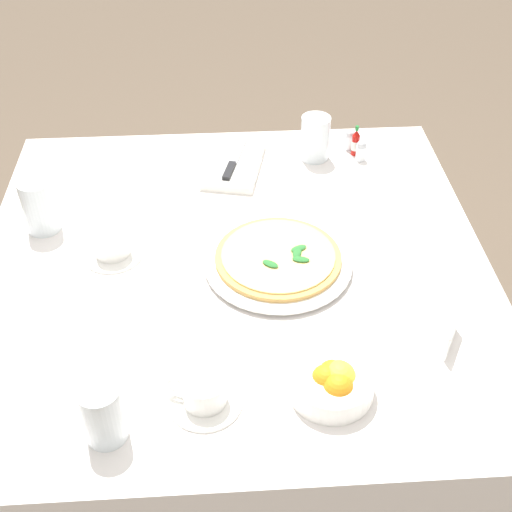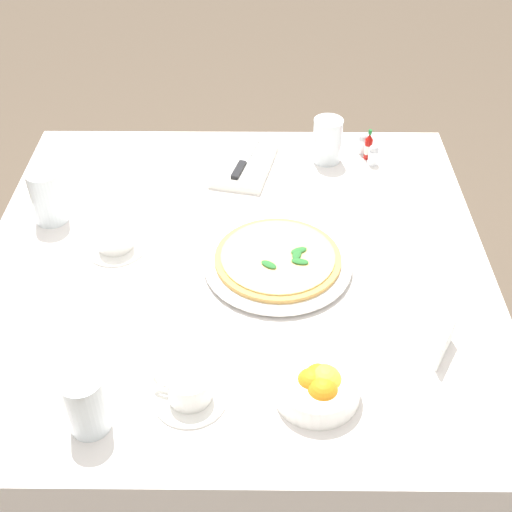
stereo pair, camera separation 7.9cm
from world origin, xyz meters
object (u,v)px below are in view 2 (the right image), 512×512
object	(u,v)px
hot_sauce_bottle	(368,147)
citrus_bowl	(318,385)
coffee_cup_near_right	(114,237)
water_glass_near_left	(48,199)
coffee_cup_far_right	(189,389)
pepper_shaker	(373,156)
water_glass_back_corner	(327,142)
dinner_knife	(245,160)
water_glass_far_left	(87,407)
menu_card	(446,344)
salt_shaker	(363,144)
pizza_plate	(278,263)
napkin_folded	(244,165)
pizza	(278,258)

from	to	relation	value
hot_sauce_bottle	citrus_bowl	bearing A→B (deg)	167.13
coffee_cup_near_right	water_glass_near_left	world-z (taller)	water_glass_near_left
coffee_cup_far_right	pepper_shaker	distance (m)	0.86
coffee_cup_far_right	water_glass_back_corner	distance (m)	0.83
pepper_shaker	dinner_knife	bearing A→B (deg)	93.53
water_glass_far_left	hot_sauce_bottle	xyz separation A→B (m)	(0.84, -0.56, -0.02)
citrus_bowl	menu_card	xyz separation A→B (m)	(0.09, -0.24, 0.00)
salt_shaker	menu_card	distance (m)	0.71
pizza_plate	water_glass_back_corner	xyz separation A→B (m)	(0.42, -0.13, 0.04)
water_glass_far_left	hot_sauce_bottle	bearing A→B (deg)	-33.60
water_glass_near_left	menu_card	bearing A→B (deg)	-116.61
citrus_bowl	salt_shaker	world-z (taller)	citrus_bowl
salt_shaker	water_glass_back_corner	bearing A→B (deg)	110.49
coffee_cup_near_right	water_glass_far_left	world-z (taller)	water_glass_far_left
coffee_cup_near_right	water_glass_far_left	distance (m)	0.47
water_glass_far_left	dinner_knife	size ratio (longest dim) A/B	0.59
coffee_cup_far_right	water_glass_far_left	world-z (taller)	water_glass_far_left
napkin_folded	menu_card	xyz separation A→B (m)	(-0.63, -0.38, 0.02)
coffee_cup_near_right	coffee_cup_far_right	bearing A→B (deg)	-154.39
pizza	hot_sauce_bottle	size ratio (longest dim) A/B	3.21
pizza	citrus_bowl	distance (m)	0.35
pizza_plate	menu_card	distance (m)	0.39
water_glass_far_left	water_glass_near_left	bearing A→B (deg)	19.34
citrus_bowl	menu_card	bearing A→B (deg)	-68.19
citrus_bowl	salt_shaker	size ratio (longest dim) A/B	2.67
coffee_cup_near_right	water_glass_back_corner	bearing A→B (deg)	-52.98
citrus_bowl	menu_card	distance (m)	0.26
coffee_cup_near_right	coffee_cup_far_right	world-z (taller)	coffee_cup_near_right
water_glass_far_left	water_glass_near_left	distance (m)	0.60
water_glass_far_left	napkin_folded	world-z (taller)	water_glass_far_left
coffee_cup_near_right	water_glass_far_left	size ratio (longest dim) A/B	1.14
napkin_folded	citrus_bowl	world-z (taller)	citrus_bowl
pizza	water_glass_back_corner	distance (m)	0.45
pizza_plate	hot_sauce_bottle	xyz separation A→B (m)	(0.43, -0.24, 0.02)
pizza	menu_card	bearing A→B (deg)	-129.30
pepper_shaker	coffee_cup_far_right	bearing A→B (deg)	151.61
hot_sauce_bottle	napkin_folded	bearing A→B (deg)	99.08
coffee_cup_far_right	napkin_folded	distance (m)	0.73
pizza	pepper_shaker	bearing A→B (deg)	-31.63
dinner_knife	pepper_shaker	xyz separation A→B (m)	(0.02, -0.33, 0.00)
dinner_knife	pepper_shaker	distance (m)	0.33
water_glass_near_left	salt_shaker	world-z (taller)	water_glass_near_left
dinner_knife	menu_card	distance (m)	0.74
menu_card	dinner_knife	bearing A→B (deg)	-119.50
citrus_bowl	salt_shaker	distance (m)	0.82
water_glass_back_corner	citrus_bowl	world-z (taller)	water_glass_back_corner
napkin_folded	pizza_plate	bearing A→B (deg)	-155.75
napkin_folded	hot_sauce_bottle	world-z (taller)	hot_sauce_bottle
salt_shaker	pizza_plate	bearing A→B (deg)	153.49
napkin_folded	salt_shaker	bearing A→B (deg)	-63.05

